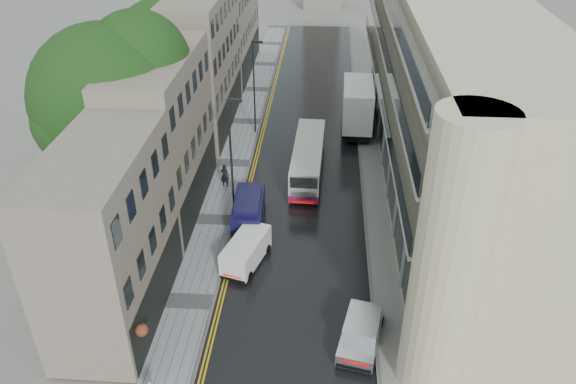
% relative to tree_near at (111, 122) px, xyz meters
% --- Properties ---
extents(road, '(9.00, 85.00, 0.02)m').
position_rel_tree_near_xyz_m(road, '(12.50, 7.50, -6.94)').
color(road, black).
rests_on(road, ground).
extents(left_sidewalk, '(2.70, 85.00, 0.12)m').
position_rel_tree_near_xyz_m(left_sidewalk, '(6.65, 7.50, -6.89)').
color(left_sidewalk, gray).
rests_on(left_sidewalk, ground).
extents(right_sidewalk, '(1.80, 85.00, 0.12)m').
position_rel_tree_near_xyz_m(right_sidewalk, '(17.90, 7.50, -6.89)').
color(right_sidewalk, slate).
rests_on(right_sidewalk, ground).
extents(old_shop_row, '(4.50, 56.00, 12.00)m').
position_rel_tree_near_xyz_m(old_shop_row, '(3.05, 10.00, -0.95)').
color(old_shop_row, gray).
rests_on(old_shop_row, ground).
extents(modern_block, '(8.00, 40.00, 14.00)m').
position_rel_tree_near_xyz_m(modern_block, '(22.80, 6.00, 0.05)').
color(modern_block, '#CAB496').
rests_on(modern_block, ground).
extents(tree_near, '(10.56, 10.56, 13.89)m').
position_rel_tree_near_xyz_m(tree_near, '(0.00, 0.00, 0.00)').
color(tree_near, black).
rests_on(tree_near, ground).
extents(tree_far, '(9.24, 9.24, 12.46)m').
position_rel_tree_near_xyz_m(tree_far, '(0.30, 13.00, -0.72)').
color(tree_far, black).
rests_on(tree_far, ground).
extents(cream_bus, '(2.48, 9.73, 2.64)m').
position_rel_tree_near_xyz_m(cream_bus, '(11.68, 3.55, -5.61)').
color(cream_bus, beige).
rests_on(cream_bus, road).
extents(white_lorry, '(2.78, 8.66, 4.52)m').
position_rel_tree_near_xyz_m(white_lorry, '(15.67, 13.29, -4.67)').
color(white_lorry, white).
rests_on(white_lorry, road).
extents(silver_hatchback, '(2.73, 4.59, 1.61)m').
position_rel_tree_near_xyz_m(silver_hatchback, '(15.08, -12.78, -6.12)').
color(silver_hatchback, '#B8B9BE').
rests_on(silver_hatchback, road).
extents(white_van, '(2.84, 4.42, 1.85)m').
position_rel_tree_near_xyz_m(white_van, '(8.20, -6.47, -6.00)').
color(white_van, white).
rests_on(white_van, road).
extents(navy_van, '(2.14, 4.92, 2.47)m').
position_rel_tree_near_xyz_m(navy_van, '(8.20, -2.96, -5.69)').
color(navy_van, black).
rests_on(navy_van, road).
extents(pedestrian, '(0.75, 0.58, 1.83)m').
position_rel_tree_near_xyz_m(pedestrian, '(6.54, 3.81, -5.91)').
color(pedestrian, black).
rests_on(pedestrian, left_sidewalk).
extents(lamp_post_near, '(0.99, 0.34, 8.66)m').
position_rel_tree_near_xyz_m(lamp_post_near, '(7.80, 0.06, -2.49)').
color(lamp_post_near, black).
rests_on(lamp_post_near, left_sidewalk).
extents(lamp_post_far, '(0.96, 0.45, 8.38)m').
position_rel_tree_near_xyz_m(lamp_post_far, '(7.71, 13.56, -2.63)').
color(lamp_post_far, black).
rests_on(lamp_post_far, left_sidewalk).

